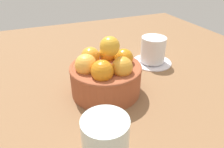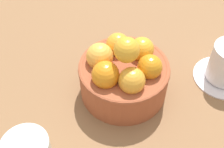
{
  "view_description": "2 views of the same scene",
  "coord_description": "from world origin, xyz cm",
  "views": [
    {
      "loc": [
        -39.83,
        14.87,
        29.35
      ],
      "look_at": [
        0.03,
        -1.6,
        4.48
      ],
      "focal_mm": 33.5,
      "sensor_mm": 36.0,
      "label": 1
    },
    {
      "loc": [
        -35.86,
        -8.37,
        45.54
      ],
      "look_at": [
        -1.78,
        1.77,
        6.18
      ],
      "focal_mm": 47.37,
      "sensor_mm": 36.0,
      "label": 2
    }
  ],
  "objects": [
    {
      "name": "ground_plane",
      "position": [
        0.0,
        0.0,
        -2.37
      ],
      "size": [
        121.18,
        118.8,
        4.74
      ],
      "primitive_type": "cube",
      "color": "brown"
    },
    {
      "name": "terracotta_bowl",
      "position": [
        -0.07,
        0.05,
        5.03
      ],
      "size": [
        16.77,
        16.77,
        14.38
      ],
      "color": "#9E4C2D",
      "rests_on": "ground_plane"
    }
  ]
}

